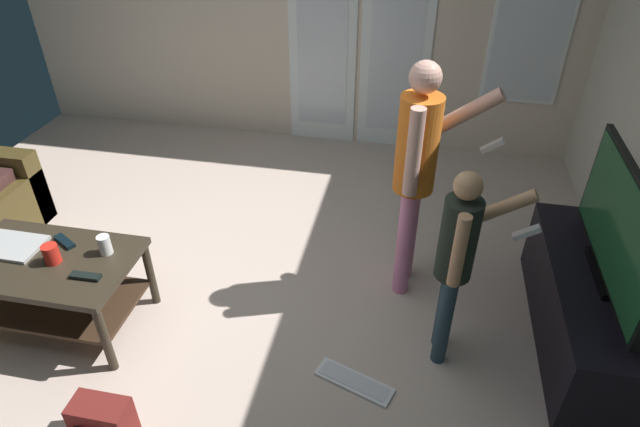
{
  "coord_description": "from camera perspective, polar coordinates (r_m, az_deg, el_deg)",
  "views": [
    {
      "loc": [
        1.2,
        -2.29,
        2.44
      ],
      "look_at": [
        0.75,
        -0.01,
        0.82
      ],
      "focal_mm": 29.97,
      "sensor_mm": 36.0,
      "label": 1
    }
  ],
  "objects": [
    {
      "name": "tv_stand",
      "position": [
        3.48,
        26.66,
        -9.0
      ],
      "size": [
        0.5,
        1.39,
        0.49
      ],
      "color": "black",
      "rests_on": "ground_plane"
    },
    {
      "name": "loose_keyboard",
      "position": [
        3.08,
        3.66,
        -17.48
      ],
      "size": [
        0.46,
        0.27,
        0.02
      ],
      "color": "white",
      "rests_on": "ground_plane"
    },
    {
      "name": "backpack",
      "position": [
        2.99,
        -22.24,
        -19.9
      ],
      "size": [
        0.28,
        0.19,
        0.24
      ],
      "color": "maroon",
      "rests_on": "ground_plane"
    },
    {
      "name": "tv_remote_black",
      "position": [
        3.18,
        -23.76,
        -6.16
      ],
      "size": [
        0.17,
        0.05,
        0.02
      ],
      "primitive_type": "cube",
      "rotation": [
        0.0,
        0.0,
        0.03
      ],
      "color": "black",
      "rests_on": "coffee_table"
    },
    {
      "name": "person_adult",
      "position": [
        3.16,
        10.38,
        5.23
      ],
      "size": [
        0.61,
        0.41,
        1.52
      ],
      "color": "pink",
      "rests_on": "ground_plane"
    },
    {
      "name": "cup_by_laptop",
      "position": [
        3.28,
        -22.0,
        -3.12
      ],
      "size": [
        0.07,
        0.07,
        0.12
      ],
      "primitive_type": "cylinder",
      "color": "white",
      "rests_on": "coffee_table"
    },
    {
      "name": "laptop_closed",
      "position": [
        3.6,
        -30.15,
        -3.0
      ],
      "size": [
        0.36,
        0.25,
        0.02
      ],
      "primitive_type": "cube",
      "rotation": [
        0.0,
        0.0,
        -0.01
      ],
      "color": "#B0B1B0",
      "rests_on": "coffee_table"
    },
    {
      "name": "cup_near_edge",
      "position": [
        3.34,
        -26.76,
        -3.87
      ],
      "size": [
        0.09,
        0.09,
        0.11
      ],
      "primitive_type": "cylinder",
      "color": "red",
      "rests_on": "coffee_table"
    },
    {
      "name": "person_child",
      "position": [
        2.81,
        14.5,
        -4.26
      ],
      "size": [
        0.5,
        0.32,
        1.2
      ],
      "color": "#2B424F",
      "rests_on": "ground_plane"
    },
    {
      "name": "dvd_remote_slim",
      "position": [
        3.49,
        -25.61,
        -2.71
      ],
      "size": [
        0.17,
        0.13,
        0.02
      ],
      "primitive_type": "cube",
      "rotation": [
        0.0,
        0.0,
        -0.52
      ],
      "color": "black",
      "rests_on": "coffee_table"
    },
    {
      "name": "flat_screen_tv",
      "position": [
        3.15,
        29.27,
        -1.37
      ],
      "size": [
        0.08,
        1.18,
        0.64
      ],
      "color": "black",
      "rests_on": "tv_stand"
    },
    {
      "name": "coffee_table",
      "position": [
        3.5,
        -26.73,
        -6.08
      ],
      "size": [
        0.99,
        0.61,
        0.5
      ],
      "color": "#2E261B",
      "rests_on": "ground_plane"
    },
    {
      "name": "ground_plane",
      "position": [
        3.56,
        -11.99,
        -9.61
      ],
      "size": [
        5.3,
        5.09,
        0.02
      ],
      "primitive_type": "cube",
      "color": "#C6AFA0"
    }
  ]
}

